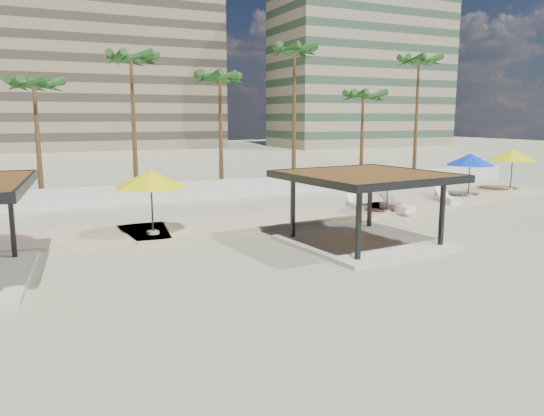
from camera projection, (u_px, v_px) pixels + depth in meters
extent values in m
plane|color=tan|center=(311.00, 256.00, 20.81)|extent=(200.00, 200.00, 0.00)
cube|color=#C6B284|center=(278.00, 219.00, 27.87)|extent=(16.24, 5.11, 0.24)
cube|color=#C6B284|center=(458.00, 198.00, 35.13)|extent=(16.49, 7.75, 0.24)
cube|color=silver|center=(191.00, 190.00, 34.95)|extent=(56.00, 0.30, 1.20)
cube|color=#847259|center=(105.00, 65.00, 89.56)|extent=(38.00, 16.00, 28.00)
cube|color=gray|center=(362.00, 53.00, 96.98)|extent=(32.00, 15.00, 34.00)
cube|color=beige|center=(364.00, 243.00, 22.60)|extent=(6.34, 6.34, 0.18)
cube|color=black|center=(358.00, 224.00, 19.38)|extent=(0.17, 0.17, 2.64)
cube|color=black|center=(293.00, 207.00, 23.10)|extent=(0.17, 0.17, 2.64)
cube|color=black|center=(442.00, 213.00, 21.61)|extent=(0.17, 0.17, 2.64)
cube|color=black|center=(370.00, 199.00, 25.33)|extent=(0.17, 0.17, 2.64)
cube|color=brown|center=(366.00, 176.00, 22.11)|extent=(6.53, 6.53, 0.25)
cube|color=black|center=(420.00, 184.00, 19.58)|extent=(6.05, 0.68, 0.30)
cube|color=black|center=(323.00, 170.00, 24.64)|extent=(6.05, 0.68, 0.30)
cube|color=black|center=(307.00, 180.00, 20.60)|extent=(0.68, 6.05, 0.30)
cube|color=black|center=(417.00, 172.00, 23.63)|extent=(0.68, 6.05, 0.30)
cube|color=black|center=(12.00, 219.00, 19.65)|extent=(0.19, 0.19, 2.88)
cube|color=black|center=(27.00, 184.00, 17.42)|extent=(0.87, 6.59, 0.33)
cylinder|color=beige|center=(153.00, 232.00, 23.86)|extent=(0.56, 0.56, 0.13)
cylinder|color=#262628|center=(152.00, 204.00, 23.65)|extent=(0.08, 0.08, 2.69)
cone|color=yellow|center=(151.00, 179.00, 23.45)|extent=(4.25, 4.25, 0.78)
cylinder|color=beige|center=(387.00, 211.00, 29.36)|extent=(0.44, 0.44, 0.11)
cylinder|color=#262628|center=(387.00, 193.00, 29.19)|extent=(0.06, 0.06, 2.11)
cone|color=red|center=(388.00, 177.00, 29.04)|extent=(3.09, 3.09, 0.61)
cylinder|color=beige|center=(468.00, 195.00, 35.20)|extent=(0.55, 0.55, 0.13)
cylinder|color=#262628|center=(469.00, 176.00, 34.99)|extent=(0.08, 0.08, 2.63)
cone|color=#0A30DA|center=(470.00, 159.00, 34.80)|extent=(4.11, 4.11, 0.77)
cylinder|color=beige|center=(510.00, 189.00, 38.13)|extent=(0.57, 0.57, 0.14)
cylinder|color=#262628|center=(512.00, 171.00, 37.91)|extent=(0.08, 0.08, 2.72)
cone|color=yellow|center=(513.00, 155.00, 37.71)|extent=(3.85, 3.85, 0.79)
cube|color=white|center=(357.00, 206.00, 30.55)|extent=(0.98, 1.87, 0.25)
cube|color=white|center=(357.00, 203.00, 30.52)|extent=(0.98, 1.87, 0.05)
cube|color=white|center=(353.00, 198.00, 31.15)|extent=(0.70, 0.72, 0.45)
cube|color=white|center=(398.00, 208.00, 29.78)|extent=(0.85, 2.25, 0.31)
cube|color=white|center=(398.00, 204.00, 29.74)|extent=(0.85, 2.25, 0.07)
cube|color=white|center=(388.00, 198.00, 30.46)|extent=(0.76, 0.79, 0.56)
cube|color=white|center=(448.00, 200.00, 32.59)|extent=(1.29, 2.28, 0.30)
cube|color=white|center=(448.00, 197.00, 32.56)|extent=(1.29, 2.28, 0.06)
cube|color=white|center=(441.00, 191.00, 33.33)|extent=(0.88, 0.90, 0.55)
cone|color=brown|center=(38.00, 144.00, 32.47)|extent=(0.36, 0.36, 7.51)
ellipsoid|color=#1E4D1B|center=(34.00, 85.00, 31.88)|extent=(3.00, 3.00, 1.80)
cone|color=brown|center=(134.00, 127.00, 35.57)|extent=(0.36, 0.36, 9.40)
ellipsoid|color=#1E4D1B|center=(131.00, 59.00, 34.81)|extent=(3.00, 3.00, 1.80)
cone|color=brown|center=(221.00, 135.00, 37.76)|extent=(0.36, 0.36, 8.26)
ellipsoid|color=#1E4D1B|center=(220.00, 79.00, 37.10)|extent=(3.00, 3.00, 1.80)
cone|color=brown|center=(294.00, 119.00, 40.29)|extent=(0.36, 0.36, 10.46)
ellipsoid|color=#1E4D1B|center=(294.00, 51.00, 39.44)|extent=(3.00, 3.00, 1.80)
cone|color=brown|center=(362.00, 139.00, 42.74)|extent=(0.36, 0.36, 7.24)
ellipsoid|color=#1E4D1B|center=(363.00, 97.00, 42.17)|extent=(3.00, 3.00, 1.80)
cone|color=brown|center=(416.00, 120.00, 45.56)|extent=(0.36, 0.36, 10.29)
ellipsoid|color=#1E4D1B|center=(419.00, 61.00, 44.73)|extent=(3.00, 3.00, 1.80)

